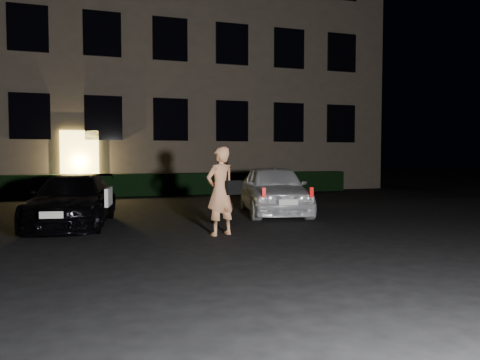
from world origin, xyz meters
name	(u,v)px	position (x,y,z in m)	size (l,w,h in m)	color
ground	(276,240)	(0.00, 0.00, 0.00)	(80.00, 80.00, 0.00)	black
building	(155,63)	(0.00, 14.99, 6.00)	(20.00, 8.11, 12.00)	brown
hedge	(173,184)	(0.00, 10.50, 0.42)	(15.00, 0.70, 0.85)	black
sedan	(73,200)	(-3.57, 3.01, 0.56)	(2.18, 4.07, 1.12)	black
hatch	(274,189)	(1.44, 3.55, 0.66)	(2.36, 4.11, 1.32)	white
man	(221,191)	(-0.82, 0.79, 0.87)	(0.80, 0.61, 1.73)	#ED9D69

